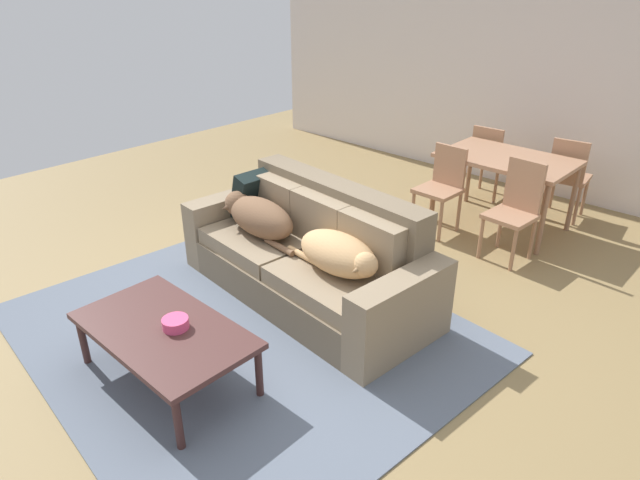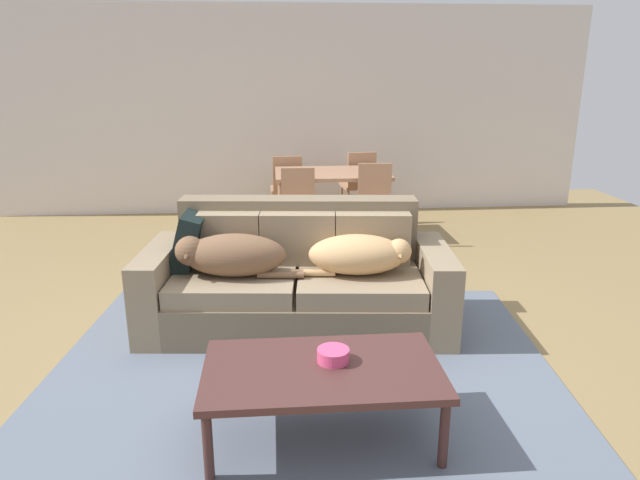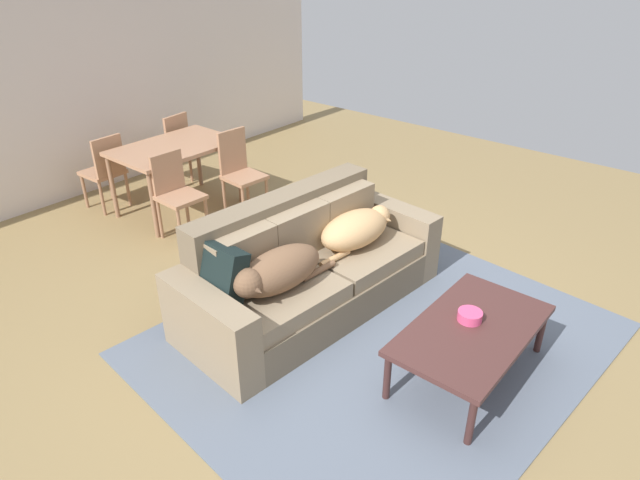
% 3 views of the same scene
% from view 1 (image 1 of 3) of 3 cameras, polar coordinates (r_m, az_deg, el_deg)
% --- Properties ---
extents(ground_plane, '(10.00, 10.00, 0.00)m').
position_cam_1_polar(ground_plane, '(4.59, -2.81, -7.19)').
color(ground_plane, olive).
extents(back_partition, '(8.00, 0.12, 2.70)m').
position_cam_1_polar(back_partition, '(7.29, 20.85, 15.38)').
color(back_partition, silver).
rests_on(back_partition, ground).
extents(area_rug, '(3.52, 3.07, 0.01)m').
position_cam_1_polar(area_rug, '(4.39, -7.88, -9.06)').
color(area_rug, slate).
rests_on(area_rug, ground).
extents(couch, '(2.36, 1.15, 0.93)m').
position_cam_1_polar(couch, '(4.64, -0.90, -1.73)').
color(couch, '#72624C').
rests_on(couch, ground).
extents(dog_on_left_cushion, '(0.92, 0.41, 0.31)m').
position_cam_1_polar(dog_on_left_cushion, '(4.77, -6.34, 2.45)').
color(dog_on_left_cushion, brown).
rests_on(dog_on_left_cushion, couch).
extents(dog_on_right_cushion, '(0.88, 0.45, 0.29)m').
position_cam_1_polar(dog_on_right_cushion, '(4.15, 1.99, -1.44)').
color(dog_on_right_cushion, tan).
rests_on(dog_on_right_cushion, couch).
extents(throw_pillow_by_left_arm, '(0.29, 0.45, 0.46)m').
position_cam_1_polar(throw_pillow_by_left_arm, '(5.14, -6.59, 4.66)').
color(throw_pillow_by_left_arm, black).
rests_on(throw_pillow_by_left_arm, couch).
extents(coffee_table, '(1.24, 0.71, 0.42)m').
position_cam_1_polar(coffee_table, '(3.82, -15.60, -9.09)').
color(coffee_table, '#4B2A27').
rests_on(coffee_table, ground).
extents(bowl_on_coffee_table, '(0.17, 0.17, 0.07)m').
position_cam_1_polar(bowl_on_coffee_table, '(3.76, -14.51, -8.22)').
color(bowl_on_coffee_table, '#EA4C7F').
rests_on(bowl_on_coffee_table, coffee_table).
extents(dining_table, '(1.30, 0.84, 0.76)m').
position_cam_1_polar(dining_table, '(6.10, 18.48, 7.37)').
color(dining_table, tan).
rests_on(dining_table, ground).
extents(dining_chair_near_left, '(0.41, 0.41, 0.89)m').
position_cam_1_polar(dining_chair_near_left, '(5.88, 12.33, 5.54)').
color(dining_chair_near_left, tan).
rests_on(dining_chair_near_left, ground).
extents(dining_chair_near_right, '(0.43, 0.43, 0.93)m').
position_cam_1_polar(dining_chair_near_right, '(5.50, 19.29, 3.22)').
color(dining_chair_near_right, tan).
rests_on(dining_chair_near_right, ground).
extents(dining_chair_far_left, '(0.42, 0.42, 0.87)m').
position_cam_1_polar(dining_chair_far_left, '(6.91, 16.82, 7.94)').
color(dining_chair_far_left, tan).
rests_on(dining_chair_far_left, ground).
extents(dining_chair_far_right, '(0.45, 0.45, 0.91)m').
position_cam_1_polar(dining_chair_far_right, '(6.57, 23.94, 6.13)').
color(dining_chair_far_right, tan).
rests_on(dining_chair_far_right, ground).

